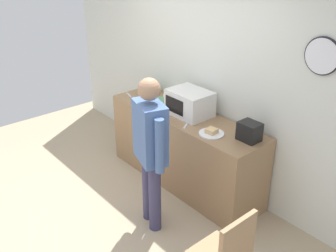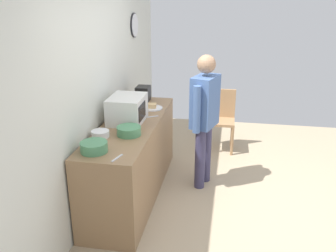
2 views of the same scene
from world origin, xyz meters
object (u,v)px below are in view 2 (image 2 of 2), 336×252
fork_utensil (117,158)px  wooden_chair (222,117)px  sandwich_plate (152,107)px  person_standing (205,112)px  spoon_utensil (152,117)px  microwave (127,109)px  salad_bowl (94,147)px  mixing_bowl (129,131)px  toaster (143,93)px  cereal_bowl (100,134)px

fork_utensil → wooden_chair: bearing=-18.8°
sandwich_plate → person_standing: 0.72m
sandwich_plate → spoon_utensil: sandwich_plate is taller
spoon_utensil → person_standing: 0.65m
microwave → person_standing: size_ratio=0.30×
spoon_utensil → fork_utensil: bearing=177.2°
salad_bowl → person_standing: person_standing is taller
microwave → spoon_utensil: (0.20, -0.24, -0.15)m
person_standing → microwave: bearing=112.3°
fork_utensil → salad_bowl: bearing=68.0°
microwave → mixing_bowl: size_ratio=1.95×
microwave → toaster: size_ratio=2.27×
person_standing → wooden_chair: person_standing is taller
sandwich_plate → salad_bowl: (-1.41, 0.24, 0.03)m
sandwich_plate → cereal_bowl: cereal_bowl is taller
fork_utensil → person_standing: 1.51m
mixing_bowl → spoon_utensil: 0.62m
salad_bowl → mixing_bowl: (0.47, -0.21, -0.00)m
mixing_bowl → wooden_chair: mixing_bowl is taller
microwave → mixing_bowl: (-0.41, -0.13, -0.10)m
mixing_bowl → fork_utensil: (-0.57, -0.05, -0.04)m
sandwich_plate → fork_utensil: bearing=-179.5°
fork_utensil → sandwich_plate: bearing=0.5°
fork_utensil → person_standing: (1.34, -0.68, 0.04)m
fork_utensil → cereal_bowl: bearing=35.0°
cereal_bowl → spoon_utensil: cereal_bowl is taller
toaster → sandwich_plate: bearing=-150.0°
microwave → cereal_bowl: 0.55m
salad_bowl → wooden_chair: 2.73m
sandwich_plate → mixing_bowl: mixing_bowl is taller
cereal_bowl → mixing_bowl: size_ratio=0.73×
toaster → fork_utensil: size_ratio=1.29×
toaster → wooden_chair: (0.69, -1.08, -0.51)m
cereal_bowl → fork_utensil: 0.58m
microwave → person_standing: (0.36, -0.87, -0.11)m
cereal_bowl → wooden_chair: 2.44m
toaster → spoon_utensil: size_ratio=1.29×
spoon_utensil → toaster: bearing=21.8°
toaster → cereal_bowl: bearing=175.2°
cereal_bowl → wooden_chair: size_ratio=0.20×
salad_bowl → toaster: size_ratio=1.18×
spoon_utensil → person_standing: person_standing is taller
sandwich_plate → mixing_bowl: size_ratio=1.07×
sandwich_plate → mixing_bowl: 0.94m
sandwich_plate → person_standing: (-0.17, -0.70, 0.02)m
person_standing → mixing_bowl: bearing=136.3°
microwave → sandwich_plate: 0.57m
toaster → fork_utensil: toaster is taller
microwave → sandwich_plate: (0.53, -0.17, -0.13)m
microwave → fork_utensil: 1.02m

